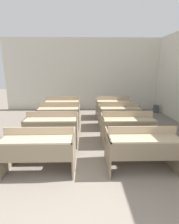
{
  "coord_description": "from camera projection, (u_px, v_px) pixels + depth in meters",
  "views": [
    {
      "loc": [
        0.11,
        -1.33,
        1.87
      ],
      "look_at": [
        0.22,
        3.17,
        0.74
      ],
      "focal_mm": 28.0,
      "sensor_mm": 36.0,
      "label": 1
    }
  ],
  "objects": [
    {
      "name": "bench_front_right",
      "position": [
        141.0,
        145.0,
        3.28
      ],
      "size": [
        1.27,
        0.83,
        0.85
      ],
      "color": "#7A6A53",
      "rests_on": "ground_plane"
    },
    {
      "name": "bench_second_right",
      "position": [
        127.0,
        126.0,
        4.41
      ],
      "size": [
        1.27,
        0.83,
        0.85
      ],
      "color": "#7C6C55",
      "rests_on": "ground_plane"
    },
    {
      "name": "bench_third_right",
      "position": [
        119.0,
        114.0,
        5.59
      ],
      "size": [
        1.27,
        0.83,
        0.85
      ],
      "color": "#7A6B54",
      "rests_on": "ground_plane"
    },
    {
      "name": "wall_back",
      "position": [
        83.0,
        75.0,
        7.88
      ],
      "size": [
        6.98,
        0.06,
        3.17
      ],
      "color": "beige",
      "rests_on": "ground_plane"
    },
    {
      "name": "bench_back_left",
      "position": [
        63.0,
        106.0,
        6.68
      ],
      "size": [
        1.27,
        0.83,
        0.85
      ],
      "color": "#7E6F58",
      "rests_on": "ground_plane"
    },
    {
      "name": "bench_second_left",
      "position": [
        53.0,
        126.0,
        4.39
      ],
      "size": [
        1.27,
        0.83,
        0.85
      ],
      "color": "#82725B",
      "rests_on": "ground_plane"
    },
    {
      "name": "bench_front_left",
      "position": [
        40.0,
        147.0,
        3.23
      ],
      "size": [
        1.27,
        0.83,
        0.85
      ],
      "color": "#7F7059",
      "rests_on": "ground_plane"
    },
    {
      "name": "bench_back_right",
      "position": [
        113.0,
        106.0,
        6.73
      ],
      "size": [
        1.27,
        0.83,
        0.85
      ],
      "color": "#82735C",
      "rests_on": "ground_plane"
    },
    {
      "name": "bench_third_left",
      "position": [
        59.0,
        114.0,
        5.53
      ],
      "size": [
        1.27,
        0.83,
        0.85
      ],
      "color": "#7F6F58",
      "rests_on": "ground_plane"
    },
    {
      "name": "wastepaper_bin",
      "position": [
        156.0,
        109.0,
        7.63
      ],
      "size": [
        0.24,
        0.24,
        0.33
      ],
      "color": "#474C51",
      "rests_on": "ground_plane"
    }
  ]
}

